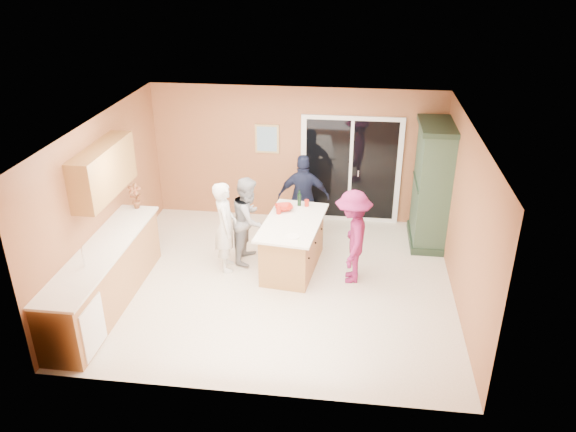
# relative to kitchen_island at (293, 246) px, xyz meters

# --- Properties ---
(floor) EXTENTS (5.50, 5.50, 0.00)m
(floor) POSITION_rel_kitchen_island_xyz_m (-0.18, -0.51, -0.41)
(floor) COLOR white
(floor) RESTS_ON ground
(ceiling) EXTENTS (5.50, 5.00, 0.10)m
(ceiling) POSITION_rel_kitchen_island_xyz_m (-0.18, -0.51, 2.19)
(ceiling) COLOR white
(ceiling) RESTS_ON wall_back
(wall_back) EXTENTS (5.50, 0.10, 2.60)m
(wall_back) POSITION_rel_kitchen_island_xyz_m (-0.18, 1.99, 0.89)
(wall_back) COLOR #BF7B4F
(wall_back) RESTS_ON ground
(wall_front) EXTENTS (5.50, 0.10, 2.60)m
(wall_front) POSITION_rel_kitchen_island_xyz_m (-0.18, -3.01, 0.89)
(wall_front) COLOR #BF7B4F
(wall_front) RESTS_ON ground
(wall_left) EXTENTS (0.10, 5.00, 2.60)m
(wall_left) POSITION_rel_kitchen_island_xyz_m (-2.93, -0.51, 0.89)
(wall_left) COLOR #BF7B4F
(wall_left) RESTS_ON ground
(wall_right) EXTENTS (0.10, 5.00, 2.60)m
(wall_right) POSITION_rel_kitchen_island_xyz_m (2.57, -0.51, 0.89)
(wall_right) COLOR #BF7B4F
(wall_right) RESTS_ON ground
(left_cabinet_run) EXTENTS (0.65, 3.05, 1.24)m
(left_cabinet_run) POSITION_rel_kitchen_island_xyz_m (-2.62, -1.56, 0.06)
(left_cabinet_run) COLOR #AB7242
(left_cabinet_run) RESTS_ON floor
(upper_cabinets) EXTENTS (0.35, 1.60, 0.75)m
(upper_cabinets) POSITION_rel_kitchen_island_xyz_m (-2.75, -0.71, 1.47)
(upper_cabinets) COLOR #AB7242
(upper_cabinets) RESTS_ON wall_left
(sliding_door) EXTENTS (1.90, 0.07, 2.10)m
(sliding_door) POSITION_rel_kitchen_island_xyz_m (0.87, 1.96, 0.64)
(sliding_door) COLOR white
(sliding_door) RESTS_ON floor
(framed_picture) EXTENTS (0.46, 0.04, 0.56)m
(framed_picture) POSITION_rel_kitchen_island_xyz_m (-0.73, 1.97, 1.19)
(framed_picture) COLOR tan
(framed_picture) RESTS_ON wall_back
(kitchen_island) EXTENTS (1.08, 1.74, 0.86)m
(kitchen_island) POSITION_rel_kitchen_island_xyz_m (0.00, 0.00, 0.00)
(kitchen_island) COLOR #AB7242
(kitchen_island) RESTS_ON floor
(green_hutch) EXTENTS (0.64, 1.21, 2.22)m
(green_hutch) POSITION_rel_kitchen_island_xyz_m (2.31, 1.24, 0.68)
(green_hutch) COLOR #1E3021
(green_hutch) RESTS_ON floor
(woman_white) EXTENTS (0.50, 0.64, 1.54)m
(woman_white) POSITION_rel_kitchen_island_xyz_m (-1.09, -0.14, 0.36)
(woman_white) COLOR silver
(woman_white) RESTS_ON floor
(woman_grey) EXTENTS (0.63, 0.77, 1.50)m
(woman_grey) POSITION_rel_kitchen_island_xyz_m (-0.76, 0.20, 0.34)
(woman_grey) COLOR #949497
(woman_grey) RESTS_ON floor
(woman_navy) EXTENTS (0.96, 0.46, 1.60)m
(woman_navy) POSITION_rel_kitchen_island_xyz_m (0.06, 1.13, 0.39)
(woman_navy) COLOR #171A33
(woman_navy) RESTS_ON floor
(woman_magenta) EXTENTS (0.58, 1.00, 1.54)m
(woman_magenta) POSITION_rel_kitchen_island_xyz_m (0.97, -0.25, 0.36)
(woman_magenta) COLOR #7B1B53
(woman_magenta) RESTS_ON floor
(serving_bowl) EXTENTS (0.38, 0.38, 0.07)m
(serving_bowl) POSITION_rel_kitchen_island_xyz_m (-0.20, 0.42, 0.50)
(serving_bowl) COLOR #AE2013
(serving_bowl) RESTS_ON kitchen_island
(tulip_vase) EXTENTS (0.25, 0.19, 0.43)m
(tulip_vase) POSITION_rel_kitchen_island_xyz_m (-2.63, 0.02, 0.75)
(tulip_vase) COLOR red
(tulip_vase) RESTS_ON left_cabinet_run
(tumbler_near) EXTENTS (0.08, 0.08, 0.11)m
(tumbler_near) POSITION_rel_kitchen_island_xyz_m (0.17, 0.62, 0.51)
(tumbler_near) COLOR #AE2013
(tumbler_near) RESTS_ON kitchen_island
(tumbler_far) EXTENTS (0.10, 0.10, 0.12)m
(tumbler_far) POSITION_rel_kitchen_island_xyz_m (-0.27, 0.26, 0.52)
(tumbler_far) COLOR #AE2013
(tumbler_far) RESTS_ON kitchen_island
(wine_bottle) EXTENTS (0.07, 0.07, 0.29)m
(wine_bottle) POSITION_rel_kitchen_island_xyz_m (0.04, 0.63, 0.57)
(wine_bottle) COLOR black
(wine_bottle) RESTS_ON kitchen_island
(white_plate) EXTENTS (0.23, 0.23, 0.01)m
(white_plate) POSITION_rel_kitchen_island_xyz_m (0.07, -0.54, 0.47)
(white_plate) COLOR white
(white_plate) RESTS_ON kitchen_island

